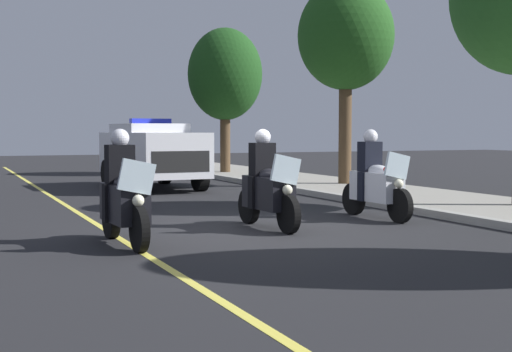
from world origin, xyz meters
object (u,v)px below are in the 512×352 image
at_px(police_motorcycle_lead_right, 267,188).
at_px(police_suv, 152,152).
at_px(police_motorcycle_lead_left, 124,198).
at_px(tree_behind_suv, 225,75).
at_px(police_motorcycle_trailing, 376,182).
at_px(tree_far_back, 346,37).

xyz_separation_m(police_motorcycle_lead_right, police_suv, (-9.27, 0.45, 0.37)).
xyz_separation_m(police_motorcycle_lead_left, tree_behind_suv, (-15.59, 7.56, 3.15)).
bearing_deg(police_motorcycle_lead_left, police_motorcycle_trailing, 103.56).
xyz_separation_m(police_motorcycle_lead_right, police_motorcycle_trailing, (-0.43, 2.47, 0.00)).
bearing_deg(police_motorcycle_lead_left, police_motorcycle_lead_right, 106.91).
xyz_separation_m(police_motorcycle_lead_right, tree_far_back, (-7.60, 6.00, 3.80)).
xyz_separation_m(police_motorcycle_lead_left, tree_far_back, (-8.42, 8.70, 3.80)).
height_order(police_motorcycle_lead_left, police_motorcycle_lead_right, same).
distance_m(police_motorcycle_lead_left, police_suv, 10.58).
bearing_deg(tree_far_back, tree_behind_suv, -170.96).
relative_size(police_suv, tree_behind_suv, 0.90).
relative_size(tree_far_back, tree_behind_suv, 1.09).
distance_m(police_motorcycle_lead_left, police_motorcycle_trailing, 5.32).
bearing_deg(tree_behind_suv, police_motorcycle_lead_left, -25.87).
distance_m(tree_far_back, tree_behind_suv, 7.29).
bearing_deg(police_suv, tree_behind_suv, 141.26).
relative_size(police_motorcycle_lead_left, police_motorcycle_lead_right, 1.00).
height_order(police_motorcycle_trailing, tree_far_back, tree_far_back).
distance_m(police_suv, tree_far_back, 6.74).
bearing_deg(police_motorcycle_trailing, tree_far_back, 153.79).
height_order(police_motorcycle_lead_left, police_motorcycle_trailing, same).
relative_size(police_motorcycle_lead_right, tree_far_back, 0.35).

